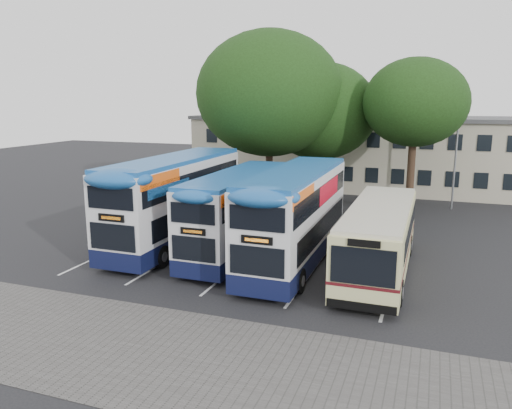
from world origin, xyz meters
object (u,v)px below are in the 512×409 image
at_px(tree_left, 270,94).
at_px(bus_dd_mid, 238,209).
at_px(bus_dd_right, 296,212).
at_px(bus_single, 379,235).
at_px(tree_right, 415,103).
at_px(tree_mid, 320,111).
at_px(bus_dd_left, 176,197).
at_px(lamp_post, 457,137).

xyz_separation_m(tree_left, bus_dd_mid, (2.01, -10.97, -5.76)).
xyz_separation_m(bus_dd_right, bus_single, (3.85, 0.05, -0.73)).
bearing_deg(bus_dd_right, tree_right, 69.81).
bearing_deg(tree_mid, bus_dd_mid, -94.23).
bearing_deg(bus_dd_right, bus_dd_left, 172.04).
xyz_separation_m(tree_right, bus_dd_right, (-4.51, -12.27, -4.96)).
distance_m(lamp_post, bus_dd_right, 17.05).
distance_m(lamp_post, bus_dd_mid, 18.18).
relative_size(tree_right, bus_dd_mid, 1.04).
height_order(tree_right, bus_dd_left, tree_right).
relative_size(bus_dd_left, bus_dd_mid, 1.14).
bearing_deg(tree_left, bus_single, -51.93).
distance_m(tree_left, bus_dd_left, 12.02).
bearing_deg(lamp_post, tree_mid, -174.12).
xyz_separation_m(tree_right, bus_dd_left, (-11.37, -11.31, -4.85)).
distance_m(tree_left, tree_mid, 4.22).
height_order(tree_right, bus_single, tree_right).
bearing_deg(bus_dd_mid, tree_right, 56.82).
height_order(tree_left, bus_dd_left, tree_left).
bearing_deg(tree_left, bus_dd_left, -99.17).
bearing_deg(tree_right, tree_left, -175.64).
distance_m(bus_dd_left, bus_dd_right, 6.92).
xyz_separation_m(lamp_post, bus_dd_left, (-14.16, -14.23, -2.50)).
distance_m(bus_dd_mid, bus_single, 7.03).
xyz_separation_m(tree_right, bus_single, (-0.66, -12.23, -5.69)).
relative_size(lamp_post, tree_left, 0.73).
bearing_deg(tree_right, bus_dd_right, -110.19).
height_order(bus_dd_mid, bus_single, bus_dd_mid).
distance_m(tree_mid, tree_right, 6.95).
distance_m(tree_left, bus_dd_mid, 12.55).
height_order(lamp_post, bus_dd_right, lamp_post).
bearing_deg(bus_dd_mid, bus_dd_left, 174.02).
relative_size(bus_dd_mid, bus_dd_right, 0.92).
xyz_separation_m(tree_left, bus_single, (9.00, -11.49, -6.28)).
bearing_deg(tree_mid, bus_dd_left, -109.62).
xyz_separation_m(bus_dd_mid, bus_dd_right, (3.14, -0.57, 0.21)).
bearing_deg(tree_right, bus_single, -93.08).
distance_m(tree_mid, bus_dd_left, 14.69).
xyz_separation_m(tree_left, bus_dd_right, (5.15, -11.54, -5.55)).
distance_m(bus_dd_left, bus_dd_mid, 3.75).
bearing_deg(bus_dd_right, lamp_post, 64.32).
bearing_deg(lamp_post, bus_dd_right, -115.68).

